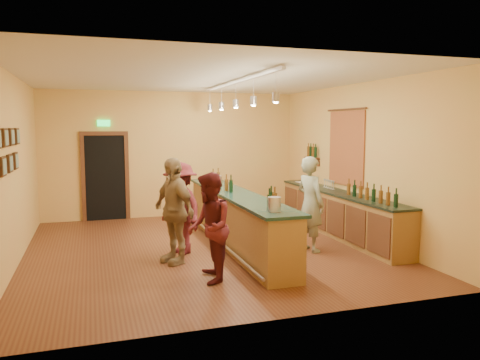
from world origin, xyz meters
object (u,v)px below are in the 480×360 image
object	(u,v)px
tasting_bar	(236,215)
customer_c	(180,208)
bar_stool	(245,202)
customer_a	(209,227)
customer_b	(174,210)
back_counter	(339,213)
bartender	(310,204)

from	to	relation	value
tasting_bar	customer_c	size ratio (longest dim) A/B	3.04
customer_c	bar_stool	size ratio (longest dim) A/B	2.30
customer_a	customer_b	bearing A→B (deg)	-154.59
customer_a	customer_c	xyz separation A→B (m)	(-0.12, 1.69, 0.02)
bar_stool	tasting_bar	bearing A→B (deg)	-114.48
customer_a	bar_stool	size ratio (longest dim) A/B	2.26
customer_c	bar_stool	bearing A→B (deg)	110.47
back_counter	customer_a	bearing A→B (deg)	-148.56
customer_a	customer_b	distance (m)	1.19
tasting_bar	bartender	bearing A→B (deg)	-31.75
tasting_bar	bar_stool	xyz separation A→B (m)	(0.70, 1.55, -0.02)
bartender	bar_stool	bearing A→B (deg)	-3.29
bartender	customer_b	xyz separation A→B (m)	(-2.55, 0.02, 0.02)
back_counter	customer_b	distance (m)	3.83
tasting_bar	bar_stool	world-z (taller)	tasting_bar
tasting_bar	customer_a	bearing A→B (deg)	-118.00
customer_c	bar_stool	distance (m)	2.52
bar_stool	customer_a	bearing A→B (deg)	-116.43
bartender	customer_a	bearing A→B (deg)	100.99
back_counter	bar_stool	bearing A→B (deg)	140.52
customer_b	bar_stool	bearing A→B (deg)	114.69
bartender	customer_b	distance (m)	2.55
back_counter	customer_b	world-z (taller)	customer_b
bartender	customer_c	bearing A→B (deg)	60.45
tasting_bar	back_counter	bearing A→B (deg)	4.39
back_counter	customer_c	xyz separation A→B (m)	(-3.47, -0.37, 0.35)
bartender	customer_c	xyz separation A→B (m)	(-2.33, 0.57, -0.05)
tasting_bar	customer_a	size ratio (longest dim) A/B	3.10
back_counter	tasting_bar	distance (m)	2.37
bartender	customer_a	xyz separation A→B (m)	(-2.21, -1.12, -0.06)
bartender	customer_c	size ratio (longest dim) A/B	1.06
customer_a	customer_b	xyz separation A→B (m)	(-0.34, 1.13, 0.08)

